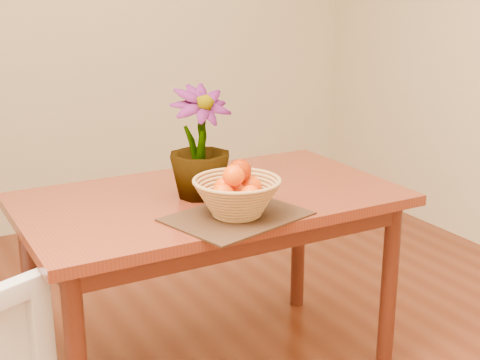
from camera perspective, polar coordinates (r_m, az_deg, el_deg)
wall_back at (r=4.22m, az=-14.90°, el=13.89°), size 4.00×0.02×2.70m
table at (r=2.53m, az=-2.52°, el=-3.12°), size 1.40×0.80×0.75m
placemat at (r=2.25m, az=-0.27°, el=-3.13°), size 0.51×0.44×0.01m
wicker_basket at (r=2.23m, az=-0.27°, el=-1.61°), size 0.30×0.30×0.12m
orange_pile at (r=2.22m, az=-0.22°, el=-0.28°), size 0.20×0.19×0.14m
potted_plant at (r=2.42m, az=-3.47°, el=3.19°), size 0.24×0.24×0.41m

